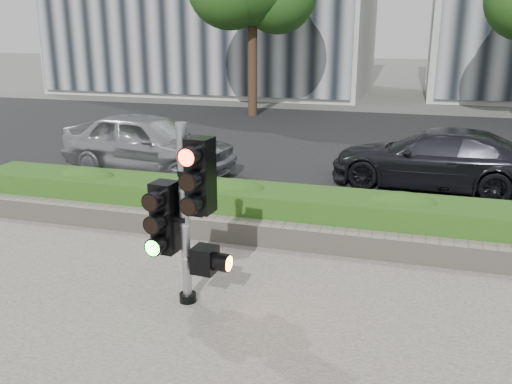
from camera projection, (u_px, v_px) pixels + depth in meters
ground at (262, 308)px, 6.53m from camera, size 120.00×120.00×0.00m
road at (356, 145)px, 15.71m from camera, size 60.00×13.00×0.02m
curb at (311, 219)px, 9.41m from camera, size 60.00×0.25×0.12m
stone_wall at (296, 237)px, 8.22m from camera, size 12.00×0.32×0.34m
hedge at (305, 213)px, 8.76m from camera, size 12.00×1.00×0.68m
traffic_signal at (188, 206)px, 6.29m from camera, size 0.78×0.58×2.20m
car_silver at (148, 143)px, 12.39m from camera, size 4.30×2.24×1.40m
car_dark at (434, 158)px, 11.31m from camera, size 4.39×2.15×1.23m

